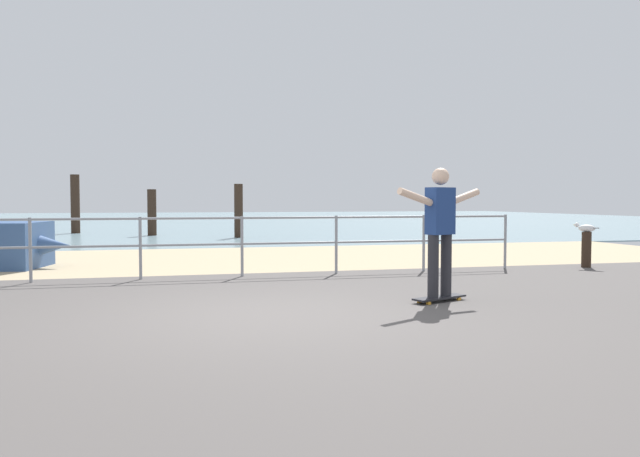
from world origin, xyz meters
TOP-DOWN VIEW (x-y plane):
  - ground_plane at (0.00, -1.00)m, footprint 24.00×10.00m
  - beach_strip at (0.00, 7.00)m, footprint 24.00×6.00m
  - sea_surface at (0.00, 35.00)m, footprint 72.00×50.00m
  - railing_fence at (-0.63, 3.60)m, footprint 11.72×0.05m
  - skateboard at (2.35, 0.37)m, footprint 0.82×0.49m
  - skateboarder at (2.35, 0.37)m, footprint 1.37×0.63m
  - bollard_short at (6.86, 3.42)m, footprint 0.18×0.18m
  - seagull at (6.85, 3.44)m, footprint 0.31×0.43m
  - groyne_post_1 at (-4.53, 18.96)m, footprint 0.34×0.34m
  - groyne_post_2 at (-1.57, 16.67)m, footprint 0.32×0.32m
  - groyne_post_3 at (1.39, 14.61)m, footprint 0.30×0.30m

SIDE VIEW (x-z plane):
  - ground_plane at x=0.00m, z-range -0.02..0.02m
  - beach_strip at x=0.00m, z-range -0.02..0.02m
  - sea_surface at x=0.00m, z-range -0.02..0.02m
  - skateboard at x=2.35m, z-range 0.03..0.11m
  - bollard_short at x=6.86m, z-range 0.00..0.71m
  - railing_fence at x=-0.63m, z-range 0.18..1.23m
  - seagull at x=6.85m, z-range 0.70..0.87m
  - groyne_post_2 at x=-1.57m, z-range 0.00..1.72m
  - groyne_post_3 at x=1.39m, z-range 0.00..1.89m
  - skateboarder at x=2.35m, z-range 0.19..1.84m
  - groyne_post_1 at x=-4.53m, z-range 0.00..2.33m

